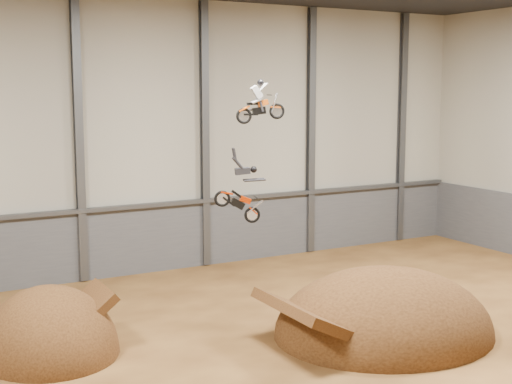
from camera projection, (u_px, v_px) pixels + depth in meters
floor at (301, 371)px, 24.09m from camera, size 40.00×40.00×0.00m
back_wall at (143, 138)px, 36.08m from camera, size 40.00×0.10×14.00m
lower_band_back at (146, 239)px, 36.75m from camera, size 39.80×0.18×3.50m
steel_rail at (146, 205)px, 36.36m from camera, size 39.80×0.35×0.20m
steel_column_2 at (79, 140)px, 34.31m from camera, size 0.40×0.36×13.90m
steel_column_3 at (205, 136)px, 37.49m from camera, size 0.40×0.36×13.90m
steel_column_4 at (311, 132)px, 40.67m from camera, size 0.40×0.36×13.90m
steel_column_5 at (402, 129)px, 43.86m from camera, size 0.40×0.36×13.90m
takeoff_ramp at (50, 353)px, 25.75m from camera, size 4.89×5.64×4.89m
landing_ramp at (384, 333)px, 27.80m from camera, size 8.85×7.82×5.10m
fmx_rider_a at (262, 99)px, 25.51m from camera, size 2.10×1.16×1.84m
fmx_rider_b at (233, 185)px, 26.23m from camera, size 3.31×1.67×3.11m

